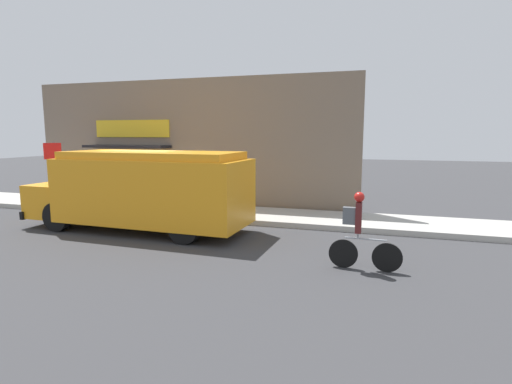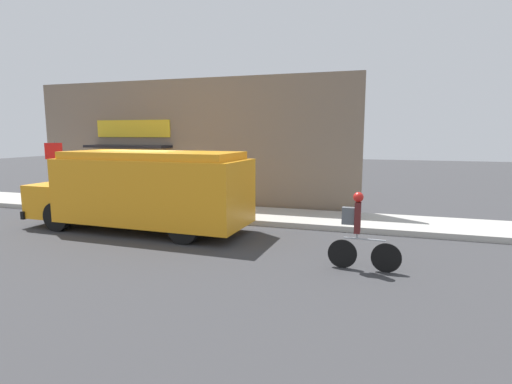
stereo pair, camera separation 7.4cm
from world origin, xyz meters
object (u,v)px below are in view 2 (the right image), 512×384
object	(u,v)px
stop_sign_post	(55,163)
trash_bin	(221,198)
school_bus	(144,189)
cyclist	(359,231)

from	to	relation	value
stop_sign_post	trash_bin	world-z (taller)	stop_sign_post
school_bus	trash_bin	xyz separation A→B (m)	(1.20, 3.00, -0.68)
cyclist	stop_sign_post	xyz separation A→B (m)	(-11.27, 3.55, 0.95)
stop_sign_post	cyclist	bearing A→B (deg)	-17.50
trash_bin	stop_sign_post	bearing A→B (deg)	-170.15
cyclist	trash_bin	world-z (taller)	cyclist
school_bus	cyclist	bearing A→B (deg)	-13.02
trash_bin	cyclist	bearing A→B (deg)	-42.67
school_bus	stop_sign_post	world-z (taller)	stop_sign_post
stop_sign_post	school_bus	bearing A→B (deg)	-20.82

